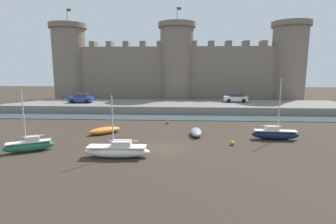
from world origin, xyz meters
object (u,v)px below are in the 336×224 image
(sailboat_foreground_centre, at_px, (275,134))
(mooring_buoy_near_shore, at_px, (232,143))
(rowboat_near_channel_right, at_px, (105,130))
(rowboat_midflat_right, at_px, (196,132))
(car_quay_centre_west, at_px, (81,98))
(mooring_buoy_off_centre, at_px, (168,122))
(car_quay_west, at_px, (236,98))
(sailboat_midflat_centre, at_px, (29,145))
(sailboat_foreground_left, at_px, (117,151))

(sailboat_foreground_centre, relative_size, mooring_buoy_near_shore, 14.41)
(rowboat_near_channel_right, distance_m, sailboat_foreground_centre, 18.06)
(rowboat_midflat_right, bearing_deg, car_quay_centre_west, 138.59)
(sailboat_foreground_centre, bearing_deg, mooring_buoy_off_centre, 148.23)
(car_quay_west, xyz_separation_m, car_quay_centre_west, (-27.09, -2.39, 0.00))
(mooring_buoy_near_shore, bearing_deg, sailboat_midflat_centre, -170.92)
(sailboat_foreground_left, xyz_separation_m, rowboat_near_channel_right, (-3.31, 7.62, -0.18))
(sailboat_foreground_left, bearing_deg, rowboat_midflat_right, 47.21)
(sailboat_midflat_centre, bearing_deg, rowboat_midflat_right, 22.98)
(sailboat_foreground_left, bearing_deg, sailboat_foreground_centre, 22.87)
(sailboat_midflat_centre, distance_m, mooring_buoy_off_centre, 16.67)
(sailboat_foreground_centre, height_order, mooring_buoy_off_centre, sailboat_foreground_centre)
(rowboat_midflat_right, xyz_separation_m, sailboat_midflat_centre, (-14.80, -6.28, 0.16))
(car_quay_west, distance_m, car_quay_centre_west, 27.19)
(mooring_buoy_near_shore, bearing_deg, rowboat_midflat_right, 133.53)
(sailboat_foreground_centre, bearing_deg, mooring_buoy_near_shore, -154.13)
(sailboat_foreground_left, relative_size, sailboat_foreground_centre, 0.88)
(mooring_buoy_near_shore, relative_size, car_quay_west, 0.10)
(sailboat_foreground_centre, xyz_separation_m, mooring_buoy_off_centre, (-11.36, 7.03, -0.38))
(mooring_buoy_near_shore, distance_m, mooring_buoy_off_centre, 11.45)
(mooring_buoy_near_shore, distance_m, car_quay_west, 23.22)
(car_quay_west, bearing_deg, sailboat_midflat_centre, -131.67)
(sailboat_foreground_left, bearing_deg, sailboat_midflat_centre, 172.60)
(mooring_buoy_near_shore, relative_size, car_quay_centre_west, 0.10)
(sailboat_foreground_left, height_order, sailboat_midflat_centre, sailboat_midflat_centre)
(rowboat_near_channel_right, xyz_separation_m, car_quay_centre_west, (-9.06, 16.59, 1.64))
(sailboat_midflat_centre, height_order, car_quay_west, sailboat_midflat_centre)
(sailboat_foreground_left, height_order, rowboat_near_channel_right, sailboat_foreground_left)
(sailboat_foreground_left, relative_size, mooring_buoy_off_centre, 13.15)
(sailboat_foreground_centre, relative_size, car_quay_centre_west, 1.51)
(rowboat_near_channel_right, bearing_deg, sailboat_foreground_centre, -4.50)
(rowboat_near_channel_right, height_order, sailboat_foreground_centre, sailboat_foreground_centre)
(rowboat_midflat_right, xyz_separation_m, mooring_buoy_off_centre, (-3.43, 5.91, -0.19))
(rowboat_midflat_right, xyz_separation_m, sailboat_foreground_centre, (7.92, -1.12, 0.19))
(car_quay_west, bearing_deg, rowboat_near_channel_right, -133.53)
(rowboat_near_channel_right, distance_m, mooring_buoy_near_shore, 13.82)
(mooring_buoy_off_centre, xyz_separation_m, car_quay_centre_west, (-15.71, 10.97, 1.81))
(mooring_buoy_off_centre, bearing_deg, sailboat_foreground_left, -104.17)
(sailboat_midflat_centre, bearing_deg, car_quay_centre_west, 100.63)
(sailboat_foreground_left, relative_size, rowboat_midflat_right, 1.76)
(rowboat_midflat_right, relative_size, car_quay_west, 0.75)
(sailboat_foreground_centre, xyz_separation_m, sailboat_midflat_centre, (-22.72, -5.16, -0.03))
(mooring_buoy_near_shore, bearing_deg, car_quay_centre_west, 137.81)
(rowboat_near_channel_right, height_order, sailboat_midflat_centre, sailboat_midflat_centre)
(mooring_buoy_off_centre, bearing_deg, car_quay_centre_west, 145.08)
(car_quay_centre_west, bearing_deg, rowboat_near_channel_right, -61.35)
(rowboat_midflat_right, distance_m, mooring_buoy_off_centre, 6.84)
(sailboat_foreground_left, xyz_separation_m, sailboat_foreground_centre, (14.70, 6.20, 0.03))
(sailboat_foreground_left, relative_size, rowboat_near_channel_right, 1.49)
(mooring_buoy_near_shore, bearing_deg, sailboat_foreground_centre, 25.87)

